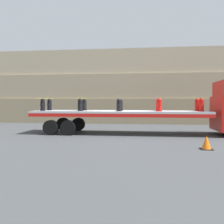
{
  "coord_description": "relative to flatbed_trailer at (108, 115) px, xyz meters",
  "views": [
    {
      "loc": [
        1.41,
        -15.09,
        1.93
      ],
      "look_at": [
        -0.48,
        0.0,
        1.32
      ],
      "focal_mm": 40.0,
      "sensor_mm": 36.0,
      "label": 1
    }
  ],
  "objects": [
    {
      "name": "ground_plane",
      "position": [
        0.71,
        0.0,
        -1.14
      ],
      "size": [
        120.0,
        120.0,
        0.0
      ],
      "primitive_type": "plane",
      "color": "#3F4244"
    },
    {
      "name": "rock_cliff",
      "position": [
        0.71,
        8.31,
        2.19
      ],
      "size": [
        60.0,
        3.3,
        6.65
      ],
      "color": "gray",
      "rests_on": "ground_plane"
    },
    {
      "name": "flatbed_trailer",
      "position": [
        0.0,
        0.0,
        0.0
      ],
      "size": [
        10.53,
        2.59,
        1.39
      ],
      "color": "#B2B2B7",
      "rests_on": "ground_plane"
    },
    {
      "name": "fire_hydrant_black_near_0",
      "position": [
        -3.95,
        -0.55,
        0.62
      ],
      "size": [
        0.35,
        0.54,
        0.75
      ],
      "color": "black",
      "rests_on": "flatbed_trailer"
    },
    {
      "name": "fire_hydrant_black_far_0",
      "position": [
        -3.95,
        0.55,
        0.62
      ],
      "size": [
        0.35,
        0.54,
        0.75
      ],
      "color": "black",
      "rests_on": "flatbed_trailer"
    },
    {
      "name": "fire_hydrant_black_near_1",
      "position": [
        -1.62,
        -0.55,
        0.62
      ],
      "size": [
        0.35,
        0.54,
        0.75
      ],
      "color": "black",
      "rests_on": "flatbed_trailer"
    },
    {
      "name": "fire_hydrant_black_far_1",
      "position": [
        -1.62,
        0.55,
        0.62
      ],
      "size": [
        0.35,
        0.54,
        0.75
      ],
      "color": "black",
      "rests_on": "flatbed_trailer"
    },
    {
      "name": "fire_hydrant_black_near_2",
      "position": [
        0.71,
        -0.55,
        0.62
      ],
      "size": [
        0.35,
        0.54,
        0.75
      ],
      "color": "black",
      "rests_on": "flatbed_trailer"
    },
    {
      "name": "fire_hydrant_black_far_2",
      "position": [
        0.71,
        0.55,
        0.62
      ],
      "size": [
        0.35,
        0.54,
        0.75
      ],
      "color": "black",
      "rests_on": "flatbed_trailer"
    },
    {
      "name": "fire_hydrant_red_near_3",
      "position": [
        3.04,
        -0.55,
        0.62
      ],
      "size": [
        0.35,
        0.54,
        0.75
      ],
      "color": "red",
      "rests_on": "flatbed_trailer"
    },
    {
      "name": "fire_hydrant_red_far_3",
      "position": [
        3.04,
        0.55,
        0.62
      ],
      "size": [
        0.35,
        0.54,
        0.75
      ],
      "color": "red",
      "rests_on": "flatbed_trailer"
    },
    {
      "name": "fire_hydrant_red_near_4",
      "position": [
        5.37,
        -0.55,
        0.62
      ],
      "size": [
        0.35,
        0.54,
        0.75
      ],
      "color": "red",
      "rests_on": "flatbed_trailer"
    },
    {
      "name": "fire_hydrant_red_far_4",
      "position": [
        5.37,
        0.55,
        0.62
      ],
      "size": [
        0.35,
        0.54,
        0.75
      ],
      "color": "red",
      "rests_on": "flatbed_trailer"
    },
    {
      "name": "cargo_strap_rear",
      "position": [
        -3.95,
        0.0,
        1.02
      ],
      "size": [
        0.05,
        2.69,
        0.01
      ],
      "color": "yellow",
      "rests_on": "fire_hydrant_black_near_0"
    },
    {
      "name": "cargo_strap_middle",
      "position": [
        -1.62,
        0.0,
        1.02
      ],
      "size": [
        0.05,
        2.69,
        0.01
      ],
      "color": "yellow",
      "rests_on": "fire_hydrant_black_near_1"
    },
    {
      "name": "cargo_strap_front",
      "position": [
        5.37,
        0.0,
        1.02
      ],
      "size": [
        0.05,
        2.69,
        0.01
      ],
      "color": "yellow",
      "rests_on": "fire_hydrant_red_near_4"
    },
    {
      "name": "traffic_cone",
      "position": [
        4.69,
        -4.61,
        -0.86
      ],
      "size": [
        0.49,
        0.49,
        0.57
      ],
      "color": "black",
      "rests_on": "ground_plane"
    }
  ]
}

